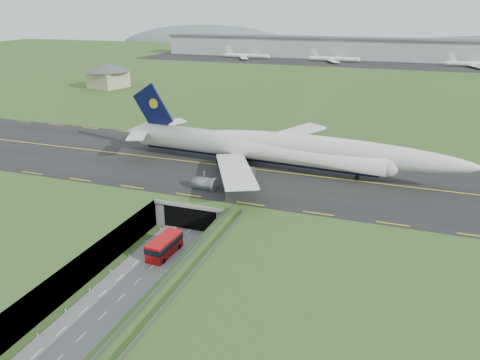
% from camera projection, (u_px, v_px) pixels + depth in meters
% --- Properties ---
extents(ground, '(900.00, 900.00, 0.00)m').
position_uv_depth(ground, '(173.00, 248.00, 91.30)').
color(ground, '#315220').
rests_on(ground, ground).
extents(airfield_deck, '(800.00, 800.00, 6.00)m').
position_uv_depth(airfield_deck, '(172.00, 234.00, 90.25)').
color(airfield_deck, gray).
rests_on(airfield_deck, ground).
extents(trench_road, '(12.00, 75.00, 0.20)m').
position_uv_depth(trench_road, '(153.00, 266.00, 84.65)').
color(trench_road, slate).
rests_on(trench_road, ground).
extents(taxiway, '(800.00, 44.00, 0.18)m').
position_uv_depth(taxiway, '(232.00, 167.00, 118.26)').
color(taxiway, black).
rests_on(taxiway, airfield_deck).
extents(tunnel_portal, '(17.00, 22.30, 6.00)m').
position_uv_depth(tunnel_portal, '(206.00, 200.00, 104.87)').
color(tunnel_portal, gray).
rests_on(tunnel_portal, ground).
extents(guideway, '(3.00, 53.00, 7.05)m').
position_uv_depth(guideway, '(178.00, 287.00, 69.12)').
color(guideway, '#A8A8A3').
rests_on(guideway, ground).
extents(jumbo_jet, '(91.13, 59.09, 19.60)m').
position_uv_depth(jumbo_jet, '(277.00, 149.00, 115.07)').
color(jumbo_jet, white).
rests_on(jumbo_jet, ground).
extents(shuttle_tram, '(3.70, 8.81, 3.50)m').
position_uv_depth(shuttle_tram, '(164.00, 246.00, 87.93)').
color(shuttle_tram, '#B10B0D').
rests_on(shuttle_tram, ground).
extents(service_building, '(26.45, 26.45, 12.09)m').
position_uv_depth(service_building, '(108.00, 73.00, 229.25)').
color(service_building, tan).
rests_on(service_building, ground).
extents(cargo_terminal, '(320.00, 67.00, 15.60)m').
position_uv_depth(cargo_terminal, '(356.00, 48.00, 350.44)').
color(cargo_terminal, '#B2B2B2').
rests_on(cargo_terminal, ground).
extents(distant_hills, '(700.00, 91.00, 60.00)m').
position_uv_depth(distant_hills, '(438.00, 58.00, 451.63)').
color(distant_hills, slate).
rests_on(distant_hills, ground).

